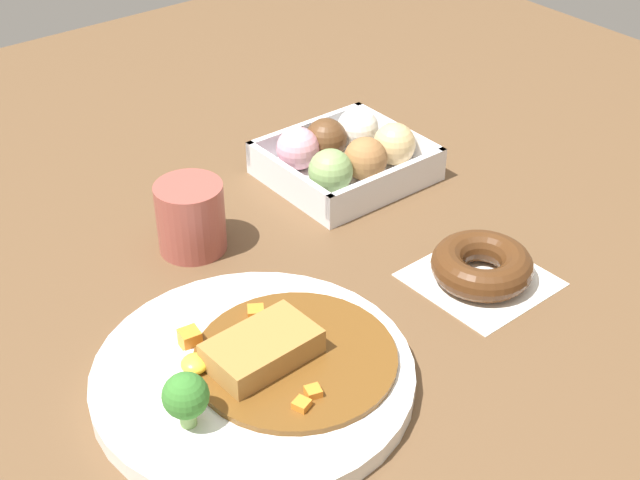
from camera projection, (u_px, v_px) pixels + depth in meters
ground_plane at (328, 276)px, 0.93m from camera, size 1.60×1.60×0.00m
curry_plate at (256, 373)px, 0.79m from camera, size 0.29×0.29×0.07m
donut_box at (345, 155)px, 1.08m from camera, size 0.18×0.16×0.06m
chocolate_ring_donut at (482, 266)px, 0.92m from camera, size 0.13×0.13×0.04m
coffee_mug at (191, 217)px, 0.95m from camera, size 0.07×0.07×0.08m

